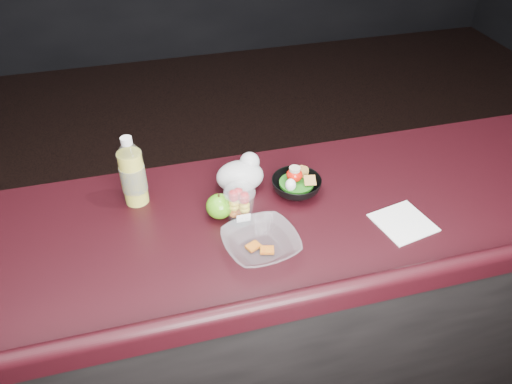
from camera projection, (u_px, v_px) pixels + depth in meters
counter at (267, 317)px, 1.88m from camera, size 4.06×0.71×1.02m
lemonade_bottle at (133, 176)px, 1.56m from camera, size 0.08×0.08×0.24m
fruit_cup at (240, 202)px, 1.51m from camera, size 0.10×0.10×0.14m
green_apple at (219, 206)px, 1.54m from camera, size 0.08×0.08×0.09m
plastic_bag at (241, 174)px, 1.65m from camera, size 0.16×0.13×0.12m
snack_bowl at (296, 184)px, 1.64m from camera, size 0.17×0.17×0.09m
takeout_bowl at (261, 244)px, 1.43m from camera, size 0.25×0.25×0.05m
paper_napkin at (403, 223)px, 1.54m from camera, size 0.19×0.19×0.00m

